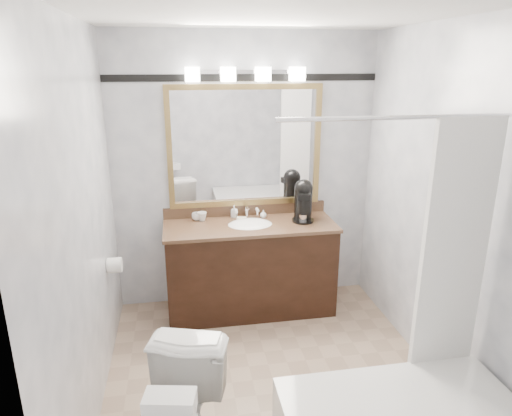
% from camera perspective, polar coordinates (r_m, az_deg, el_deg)
% --- Properties ---
extents(room, '(2.42, 2.62, 2.52)m').
position_cam_1_polar(room, '(2.99, 2.33, -1.26)').
color(room, gray).
rests_on(room, ground).
extents(vanity, '(1.53, 0.58, 0.97)m').
position_cam_1_polar(vanity, '(4.22, -0.72, -7.24)').
color(vanity, black).
rests_on(vanity, ground).
extents(mirror, '(1.40, 0.04, 1.10)m').
position_cam_1_polar(mirror, '(4.15, -1.37, 7.68)').
color(mirror, olive).
rests_on(mirror, room).
extents(vanity_light_bar, '(1.02, 0.14, 0.12)m').
position_cam_1_polar(vanity_light_bar, '(4.04, -1.32, 16.43)').
color(vanity_light_bar, silver).
rests_on(vanity_light_bar, room).
extents(accent_stripe, '(2.40, 0.01, 0.06)m').
position_cam_1_polar(accent_stripe, '(4.10, -1.46, 15.98)').
color(accent_stripe, black).
rests_on(accent_stripe, room).
extents(tp_roll, '(0.11, 0.12, 0.12)m').
position_cam_1_polar(tp_roll, '(3.79, -17.26, -6.83)').
color(tp_roll, white).
rests_on(tp_roll, room).
extents(tissue_box, '(0.24, 0.16, 0.09)m').
position_cam_1_polar(tissue_box, '(2.15, -10.71, -22.90)').
color(tissue_box, white).
rests_on(tissue_box, toilet).
extents(coffee_maker, '(0.20, 0.24, 0.38)m').
position_cam_1_polar(coffee_maker, '(4.15, 5.92, 1.10)').
color(coffee_maker, black).
rests_on(coffee_maker, vanity).
extents(cup_left, '(0.09, 0.09, 0.07)m').
position_cam_1_polar(cup_left, '(4.19, -7.43, -1.06)').
color(cup_left, white).
rests_on(cup_left, vanity).
extents(cup_right, '(0.09, 0.09, 0.08)m').
position_cam_1_polar(cup_right, '(4.17, -6.76, -1.05)').
color(cup_right, white).
rests_on(cup_right, vanity).
extents(soap_bottle_a, '(0.07, 0.07, 0.11)m').
position_cam_1_polar(soap_bottle_a, '(4.24, -2.75, -0.41)').
color(soap_bottle_a, white).
rests_on(soap_bottle_a, vanity).
extents(soap_bottle_b, '(0.06, 0.06, 0.08)m').
position_cam_1_polar(soap_bottle_b, '(4.22, 0.92, -0.74)').
color(soap_bottle_b, white).
rests_on(soap_bottle_b, vanity).
extents(soap_bar, '(0.10, 0.07, 0.03)m').
position_cam_1_polar(soap_bar, '(4.16, -1.82, -1.36)').
color(soap_bar, beige).
rests_on(soap_bar, vanity).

